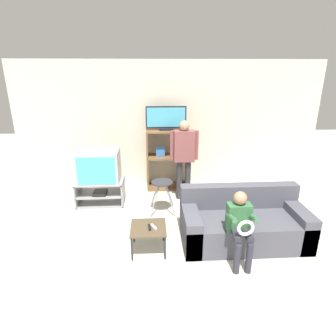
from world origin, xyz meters
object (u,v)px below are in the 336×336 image
at_px(media_shelf, 168,159).
at_px(remote_control_black, 149,227).
at_px(television_flat, 166,119).
at_px(remote_control_white, 154,227).
at_px(person_seated_child, 240,223).
at_px(person_standing_adult, 184,153).
at_px(folding_stool, 162,187).
at_px(snack_table, 148,230).
at_px(television_main, 99,166).
at_px(tv_stand, 101,192).
at_px(couch, 243,224).

xyz_separation_m(media_shelf, remote_control_black, (-0.38, -2.26, -0.26)).
bearing_deg(television_flat, remote_control_white, -97.49).
distance_m(remote_control_white, person_seated_child, 1.15).
bearing_deg(person_standing_adult, folding_stool, -128.79).
distance_m(media_shelf, remote_control_black, 2.30).
bearing_deg(remote_control_black, remote_control_white, 3.41).
bearing_deg(snack_table, folding_stool, 78.02).
bearing_deg(person_standing_adult, television_main, -176.67).
bearing_deg(media_shelf, remote_control_white, -98.18).
height_order(media_shelf, person_standing_adult, person_standing_adult).
height_order(television_main, television_flat, television_flat).
bearing_deg(media_shelf, television_main, -152.72).
xyz_separation_m(remote_control_white, person_standing_adult, (0.60, 1.67, 0.55)).
xyz_separation_m(media_shelf, remote_control_white, (-0.32, -2.25, -0.26)).
xyz_separation_m(television_main, person_seated_child, (2.07, -1.88, -0.16)).
relative_size(television_flat, snack_table, 1.66).
xyz_separation_m(media_shelf, person_standing_adult, (0.28, -0.58, 0.29)).
relative_size(folding_stool, remote_control_white, 4.06).
xyz_separation_m(tv_stand, remote_control_white, (0.98, -1.56, 0.16)).
xyz_separation_m(remote_control_black, person_standing_adult, (0.66, 1.68, 0.55)).
bearing_deg(media_shelf, person_seated_child, -73.27).
xyz_separation_m(media_shelf, person_seated_child, (0.77, -2.55, -0.07)).
xyz_separation_m(snack_table, person_standing_adult, (0.67, 1.66, 0.60)).
bearing_deg(folding_stool, couch, -39.62).
height_order(media_shelf, snack_table, media_shelf).
distance_m(couch, person_standing_adult, 1.77).
xyz_separation_m(snack_table, person_seated_child, (1.16, -0.32, 0.24)).
relative_size(television_flat, person_standing_adult, 0.52).
relative_size(snack_table, couch, 0.27).
relative_size(remote_control_black, couch, 0.08).
distance_m(folding_stool, person_seated_child, 1.71).
relative_size(tv_stand, folding_stool, 1.49).
distance_m(tv_stand, remote_control_black, 1.83).
distance_m(media_shelf, remote_control_white, 2.29).
relative_size(television_main, remote_control_black, 5.19).
bearing_deg(person_standing_adult, couch, -64.67).
distance_m(television_flat, person_seated_child, 2.81).
distance_m(remote_control_white, couch, 1.32).
relative_size(tv_stand, person_standing_adult, 0.57).
xyz_separation_m(television_main, snack_table, (0.91, -1.57, -0.41)).
height_order(tv_stand, remote_control_white, tv_stand).
height_order(television_main, snack_table, television_main).
bearing_deg(television_flat, person_standing_adult, -61.28).
bearing_deg(media_shelf, snack_table, -100.05).
xyz_separation_m(television_flat, remote_control_black, (-0.35, -2.24, -1.10)).
bearing_deg(snack_table, television_main, 120.04).
xyz_separation_m(tv_stand, person_seated_child, (2.07, -1.86, 0.35)).
distance_m(folding_stool, person_standing_adult, 0.83).
relative_size(media_shelf, person_seated_child, 1.30).
relative_size(remote_control_black, person_seated_child, 0.15).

